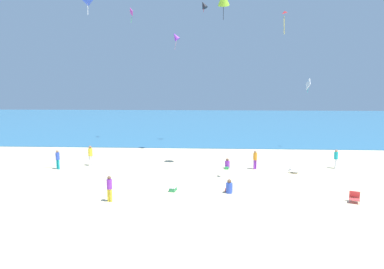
% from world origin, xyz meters
% --- Properties ---
extents(ground_plane, '(120.00, 120.00, 0.00)m').
position_xyz_m(ground_plane, '(0.00, 10.00, 0.00)').
color(ground_plane, beige).
extents(ocean_water, '(120.00, 60.00, 0.05)m').
position_xyz_m(ocean_water, '(0.00, 51.00, 0.03)').
color(ocean_water, teal).
rests_on(ocean_water, ground_plane).
extents(beach_chair_near_camera, '(0.70, 0.72, 0.60)m').
position_xyz_m(beach_chair_near_camera, '(8.75, 5.10, 0.29)').
color(beach_chair_near_camera, '#D13D3D').
rests_on(beach_chair_near_camera, ground_plane).
extents(beach_chair_far_left, '(0.85, 0.83, 0.50)m').
position_xyz_m(beach_chair_far_left, '(6.98, 11.43, 0.22)').
color(beach_chair_far_left, white).
rests_on(beach_chair_far_left, ground_plane).
extents(cooler_box, '(0.44, 0.60, 0.26)m').
position_xyz_m(cooler_box, '(-1.18, 6.54, 0.13)').
color(cooler_box, '#339956').
rests_on(cooler_box, ground_plane).
extents(person_0, '(0.39, 0.39, 1.48)m').
position_xyz_m(person_0, '(-10.46, 11.54, 0.85)').
color(person_0, '#19ADB2').
rests_on(person_0, ground_plane).
extents(person_1, '(0.41, 0.41, 1.59)m').
position_xyz_m(person_1, '(-8.42, 12.87, 0.92)').
color(person_1, white).
rests_on(person_1, ground_plane).
extents(person_2, '(0.39, 0.39, 1.46)m').
position_xyz_m(person_2, '(10.53, 13.01, 0.84)').
color(person_2, white).
rests_on(person_2, ground_plane).
extents(person_3, '(0.43, 0.66, 0.78)m').
position_xyz_m(person_3, '(2.30, 12.53, 0.29)').
color(person_3, purple).
rests_on(person_3, ground_plane).
extents(person_4, '(0.40, 0.40, 1.43)m').
position_xyz_m(person_4, '(4.38, 12.43, 0.83)').
color(person_4, purple).
rests_on(person_4, ground_plane).
extents(person_5, '(0.45, 0.70, 0.82)m').
position_xyz_m(person_5, '(2.13, 6.41, 0.30)').
color(person_5, blue).
rests_on(person_5, ground_plane).
extents(person_6, '(0.36, 0.36, 1.42)m').
position_xyz_m(person_6, '(-4.36, 4.45, 0.82)').
color(person_6, yellow).
rests_on(person_6, ground_plane).
extents(kite_white, '(0.30, 1.11, 1.38)m').
position_xyz_m(kite_white, '(10.58, 21.68, 6.46)').
color(kite_white, white).
extents(kite_red, '(0.34, 0.41, 1.37)m').
position_xyz_m(kite_red, '(5.35, 8.31, 10.49)').
color(kite_red, red).
extents(kite_magenta, '(0.49, 0.81, 1.63)m').
position_xyz_m(kite_magenta, '(-7.91, 25.93, 14.43)').
color(kite_magenta, '#DB3DA8').
extents(kite_purple, '(0.85, 0.60, 1.66)m').
position_xyz_m(kite_purple, '(-2.30, 19.21, 10.80)').
color(kite_purple, purple).
extents(kite_black, '(1.02, 0.85, 1.23)m').
position_xyz_m(kite_black, '(0.14, 24.52, 14.79)').
color(kite_black, black).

